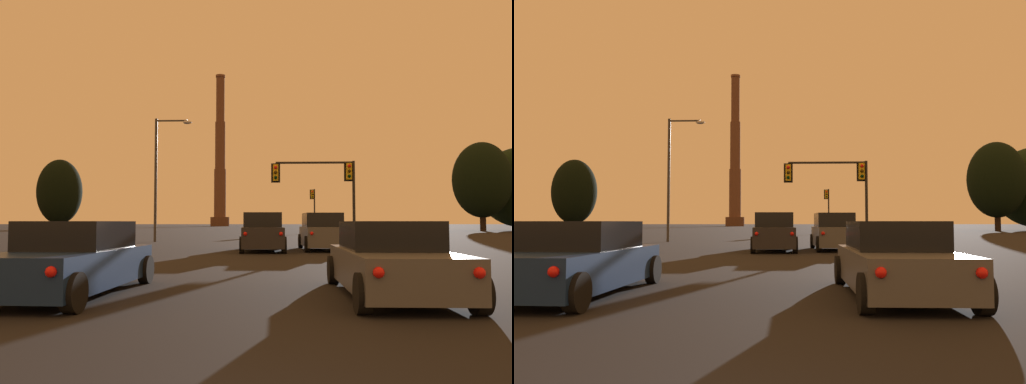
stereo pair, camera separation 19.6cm
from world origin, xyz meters
The scene contains 10 objects.
sedan_left_lane_third centered at (-2.99, 7.58, 0.67)m, with size 2.14×4.76×1.43m.
suv_center_lane_front centered at (0.31, 22.24, 0.90)m, with size 2.28×4.97×1.86m.
sedan_right_lane_third centered at (3.15, 7.64, 0.67)m, with size 2.00×4.71×1.43m.
suv_right_lane_front centered at (3.30, 23.17, 0.90)m, with size 2.24×4.96×1.86m.
traffic_light_far_right centered at (5.87, 62.48, 3.71)m, with size 0.78×0.50×5.65m.
traffic_light_overhead_right centered at (4.13, 29.75, 4.06)m, with size 5.45×0.50×5.30m.
street_lamp centered at (-7.21, 33.06, 5.33)m, with size 2.66×0.36×8.82m.
smokestack centered at (-16.88, 157.98, 19.38)m, with size 6.10×6.10×49.39m.
treeline_left_mid centered at (-36.93, 83.88, 6.70)m, with size 7.74×6.97×12.39m.
treeline_center_right centered at (32.55, 75.12, 7.82)m, with size 8.71×7.84×13.64m.
Camera 2 is at (1.14, -2.05, 1.41)m, focal length 35.00 mm.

